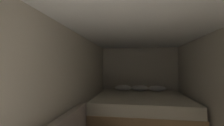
{
  "coord_description": "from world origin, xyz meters",
  "views": [
    {
      "loc": [
        -0.18,
        -0.46,
        1.43
      ],
      "look_at": [
        -0.61,
        2.51,
        1.5
      ],
      "focal_mm": 23.94,
      "sensor_mm": 36.0,
      "label": 1
    }
  ],
  "objects": [
    {
      "name": "ceiling_slab",
      "position": [
        0.0,
        1.87,
        2.06
      ],
      "size": [
        2.48,
        5.1,
        0.05
      ],
      "primitive_type": "cube",
      "color": "white",
      "rests_on": "wall_left"
    },
    {
      "name": "wall_left",
      "position": [
        -1.22,
        1.87,
        1.02
      ],
      "size": [
        0.05,
        5.1,
        2.04
      ],
      "primitive_type": "cube",
      "color": "beige",
      "rests_on": "ground"
    },
    {
      "name": "bed",
      "position": [
        0.0,
        3.4,
        0.36
      ],
      "size": [
        2.26,
        1.97,
        0.86
      ],
      "color": "tan",
      "rests_on": "ground"
    },
    {
      "name": "wall_back",
      "position": [
        0.0,
        4.44,
        1.02
      ],
      "size": [
        2.48,
        0.05,
        2.04
      ],
      "primitive_type": "cube",
      "color": "beige",
      "rests_on": "ground"
    }
  ]
}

